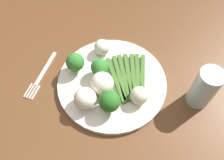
{
  "coord_description": "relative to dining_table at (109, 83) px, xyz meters",
  "views": [
    {
      "loc": [
        -0.05,
        0.39,
        1.3
      ],
      "look_at": [
        -0.02,
        0.06,
        0.76
      ],
      "focal_mm": 37.25,
      "sensor_mm": 36.0,
      "label": 1
    }
  ],
  "objects": [
    {
      "name": "asparagus_bundle",
      "position": [
        -0.06,
        0.04,
        0.11
      ],
      "size": [
        0.11,
        0.16,
        0.01
      ],
      "rotation": [
        0.0,
        0.0,
        4.9
      ],
      "color": "#3D6626",
      "rests_on": "plate"
    },
    {
      "name": "broccoli_outer_edge",
      "position": [
        0.02,
        0.04,
        0.14
      ],
      "size": [
        0.05,
        0.05,
        0.06
      ],
      "color": "#609E3D",
      "rests_on": "plate"
    },
    {
      "name": "cauliflower_near_fork",
      "position": [
        0.04,
        0.13,
        0.13
      ],
      "size": [
        0.06,
        0.06,
        0.06
      ],
      "primitive_type": "sphere",
      "color": "white",
      "rests_on": "plate"
    },
    {
      "name": "fork",
      "position": [
        0.19,
        0.05,
        0.09
      ],
      "size": [
        0.06,
        0.16,
        0.0
      ],
      "rotation": [
        0.0,
        0.0,
        1.34
      ],
      "color": "silver",
      "rests_on": "dining_table"
    },
    {
      "name": "plate",
      "position": [
        -0.02,
        0.06,
        0.09
      ],
      "size": [
        0.3,
        0.3,
        0.01
      ],
      "primitive_type": "cylinder",
      "color": "silver",
      "rests_on": "dining_table"
    },
    {
      "name": "cauliflower_front_left",
      "position": [
        0.01,
        0.08,
        0.13
      ],
      "size": [
        0.06,
        0.06,
        0.06
      ],
      "primitive_type": "sphere",
      "color": "white",
      "rests_on": "plate"
    },
    {
      "name": "cauliflower_edge",
      "position": [
        -0.09,
        0.11,
        0.13
      ],
      "size": [
        0.05,
        0.05,
        0.05
      ],
      "primitive_type": "sphere",
      "color": "beige",
      "rests_on": "plate"
    },
    {
      "name": "cauliflower_mid",
      "position": [
        0.02,
        -0.04,
        0.13
      ],
      "size": [
        0.05,
        0.05,
        0.05
      ],
      "primitive_type": "sphere",
      "color": "white",
      "rests_on": "plate"
    },
    {
      "name": "broccoli_back",
      "position": [
        -0.02,
        0.14,
        0.14
      ],
      "size": [
        0.05,
        0.05,
        0.07
      ],
      "color": "#568E33",
      "rests_on": "plate"
    },
    {
      "name": "water_glass",
      "position": [
        -0.25,
        0.08,
        0.15
      ],
      "size": [
        0.06,
        0.06,
        0.12
      ],
      "primitive_type": "cylinder",
      "color": "silver",
      "rests_on": "dining_table"
    },
    {
      "name": "broccoli_near_center",
      "position": [
        0.09,
        0.03,
        0.14
      ],
      "size": [
        0.05,
        0.05,
        0.06
      ],
      "color": "#609E3D",
      "rests_on": "plate"
    },
    {
      "name": "ground_plane",
      "position": [
        0.0,
        0.0,
        -0.67
      ],
      "size": [
        6.0,
        6.0,
        0.02
      ],
      "primitive_type": "cube",
      "color": "#B7A88E"
    },
    {
      "name": "dining_table",
      "position": [
        0.0,
        0.0,
        0.0
      ],
      "size": [
        1.44,
        1.09,
        0.74
      ],
      "color": "brown",
      "rests_on": "ground_plane"
    }
  ]
}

